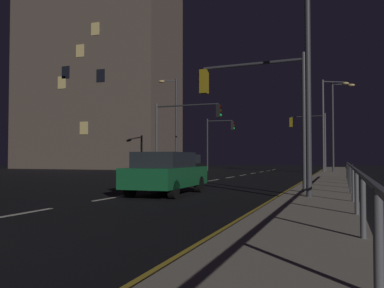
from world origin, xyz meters
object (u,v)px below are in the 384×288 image
object	(u,v)px
car_oncoming	(180,167)
building_distant	(98,80)
car	(166,173)
street_lamp_mid_block	(174,118)
street_lamp_corner	(309,63)
traffic_light_far_right	(309,131)
street_lamp_far_end	(336,119)
traffic_light_near_right	(184,123)
street_lamp_across_street	(327,117)
traffic_light_mid_right	(254,96)
traffic_light_near_left	(219,134)

from	to	relation	value
car_oncoming	building_distant	distance (m)	32.13
car	street_lamp_mid_block	bearing A→B (deg)	111.70
street_lamp_corner	street_lamp_mid_block	world-z (taller)	street_lamp_mid_block
traffic_light_far_right	street_lamp_far_end	xyz separation A→B (m)	(2.59, -3.94, 0.78)
car_oncoming	street_lamp_corner	world-z (taller)	street_lamp_corner
traffic_light_far_right	street_lamp_far_end	world-z (taller)	street_lamp_far_end
traffic_light_far_right	traffic_light_near_right	bearing A→B (deg)	-119.18
car	street_lamp_across_street	distance (m)	25.03
traffic_light_mid_right	traffic_light_far_right	size ratio (longest dim) A/B	0.89
traffic_light_mid_right	traffic_light_far_right	distance (m)	27.42
car	car_oncoming	xyz separation A→B (m)	(-3.34, 9.82, 0.00)
traffic_light_near_right	street_lamp_far_end	world-z (taller)	street_lamp_far_end
street_lamp_far_end	car_oncoming	bearing A→B (deg)	-120.83
street_lamp_corner	street_lamp_across_street	world-z (taller)	street_lamp_across_street
car_oncoming	traffic_light_near_right	distance (m)	5.90
traffic_light_far_right	street_lamp_corner	bearing A→B (deg)	-85.94
street_lamp_far_end	traffic_light_near_left	bearing A→B (deg)	165.15
car	street_lamp_mid_block	distance (m)	20.49
street_lamp_mid_block	traffic_light_near_left	bearing A→B (deg)	82.13
traffic_light_far_right	street_lamp_mid_block	distance (m)	14.65
traffic_light_near_right	street_lamp_across_street	xyz separation A→B (m)	(9.83, 9.61, 1.05)
street_lamp_far_end	traffic_light_near_right	bearing A→B (deg)	-135.62
street_lamp_far_end	street_lamp_across_street	size ratio (longest dim) A/B	0.98
car_oncoming	street_lamp_far_end	bearing A→B (deg)	59.17
traffic_light_far_right	car	bearing A→B (deg)	-96.09
traffic_light_far_right	street_lamp_corner	distance (m)	29.65
car_oncoming	street_lamp_across_street	distance (m)	17.09
car	traffic_light_near_left	distance (m)	28.86
traffic_light_far_right	street_lamp_far_end	size ratio (longest dim) A/B	0.71
traffic_light_near_right	traffic_light_far_right	bearing A→B (deg)	60.82
street_lamp_mid_block	street_lamp_across_street	distance (m)	13.54
street_lamp_across_street	street_lamp_mid_block	bearing A→B (deg)	-155.99
traffic_light_far_right	traffic_light_near_left	bearing A→B (deg)	-174.98
car_oncoming	traffic_light_far_right	xyz separation A→B (m)	(6.42, 19.02, 3.27)
street_lamp_far_end	building_distant	world-z (taller)	building_distant
street_lamp_far_end	street_lamp_mid_block	xyz separation A→B (m)	(-13.10, -6.23, -0.06)
traffic_light_near_right	street_lamp_mid_block	bearing A→B (deg)	121.77
traffic_light_near_left	street_lamp_across_street	bearing A→B (deg)	-19.20
traffic_light_near_left	street_lamp_corner	size ratio (longest dim) A/B	0.80
street_lamp_corner	street_lamp_mid_block	size ratio (longest dim) A/B	0.85
building_distant	car_oncoming	bearing A→B (deg)	-47.59
car_oncoming	street_lamp_mid_block	size ratio (longest dim) A/B	0.55
traffic_light_mid_right	street_lamp_across_street	distance (m)	22.87
traffic_light_far_right	street_lamp_across_street	size ratio (longest dim) A/B	0.70
traffic_light_near_right	building_distant	bearing A→B (deg)	136.98
traffic_light_mid_right	street_lamp_across_street	bearing A→B (deg)	85.09
car_oncoming	traffic_light_near_left	world-z (taller)	traffic_light_near_left
traffic_light_mid_right	traffic_light_far_right	bearing A→B (deg)	89.79
traffic_light_near_left	car	bearing A→B (deg)	-77.65
traffic_light_near_left	traffic_light_near_right	world-z (taller)	traffic_light_near_left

